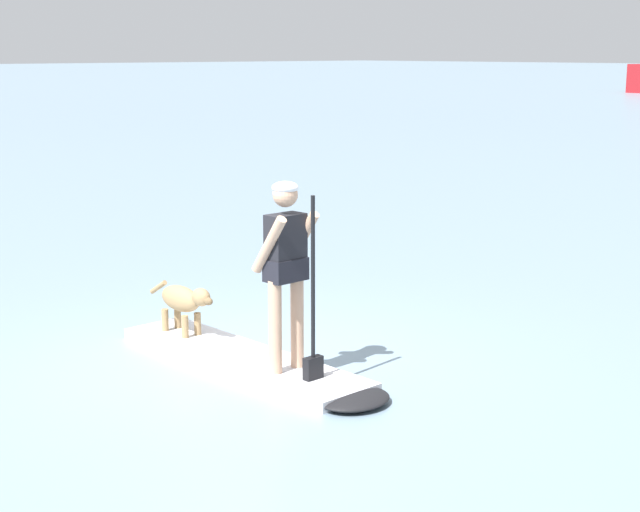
{
  "coord_description": "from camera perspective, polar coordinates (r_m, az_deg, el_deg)",
  "views": [
    {
      "loc": [
        7.03,
        -5.4,
        2.9
      ],
      "look_at": [
        0.0,
        1.0,
        0.9
      ],
      "focal_mm": 55.03,
      "sensor_mm": 36.0,
      "label": 1
    }
  ],
  "objects": [
    {
      "name": "ground_plane",
      "position": [
        9.33,
        -4.57,
        -6.27
      ],
      "size": [
        400.0,
        400.0,
        0.0
      ],
      "primitive_type": "plane",
      "color": "gray"
    },
    {
      "name": "paddleboard",
      "position": [
        9.15,
        -3.69,
        -6.3
      ],
      "size": [
        3.26,
        0.75,
        0.1
      ],
      "color": "silver",
      "rests_on": "ground_plane"
    },
    {
      "name": "person_paddler",
      "position": [
        8.56,
        -1.94,
        -0.39
      ],
      "size": [
        0.6,
        0.48,
        1.7
      ],
      "color": "tan",
      "rests_on": "paddleboard"
    },
    {
      "name": "dog",
      "position": [
        9.91,
        -7.94,
        -2.58
      ],
      "size": [
        1.04,
        0.23,
        0.52
      ],
      "color": "#997A51",
      "rests_on": "paddleboard"
    }
  ]
}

